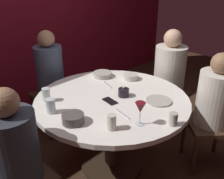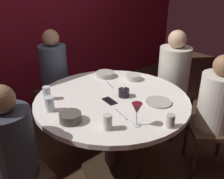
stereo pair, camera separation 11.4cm
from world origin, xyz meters
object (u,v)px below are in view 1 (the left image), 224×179
Objects in this scene: cup_center_front at (173,119)px; cup_by_left_diner at (51,106)px; seated_diner_front_right at (215,100)px; dining_table at (112,113)px; wine_glass at (140,109)px; seated_diner_left at (14,150)px; cup_by_right_diner at (46,95)px; seated_diner_back at (50,72)px; bowl_serving_large at (73,119)px; seated_diner_right at (170,71)px; bowl_small_white at (130,77)px; dinner_plate at (159,101)px; cup_near_candle at (112,122)px; bowl_salad_center at (102,74)px; candle_holder at (124,92)px; cell_phone at (110,101)px.

cup_by_left_diner is at bearing 122.49° from cup_center_front.
seated_diner_front_right is 11.84× the size of cup_center_front.
dining_table is 0.54m from wine_glass.
cup_center_front is (0.90, -0.61, 0.08)m from seated_diner_left.
cup_by_right_diner is (0.49, 0.36, 0.09)m from seated_diner_left.
seated_diner_back is 7.29× the size of bowl_serving_large.
seated_diner_right is at bearing 33.00° from cup_center_front.
bowl_serving_large is (-0.48, -1.01, 0.05)m from seated_diner_back.
seated_diner_back is 0.99× the size of seated_diner_right.
seated_diner_left reaches higher than bowl_small_white.
cup_near_candle reaches higher than dinner_plate.
cup_by_right_diner reaches higher than dinner_plate.
bowl_salad_center is 1.97× the size of cup_center_front.
cup_near_candle is at bearing -15.34° from seated_diner_back.
cup_by_right_diner is (-0.64, 0.69, 0.05)m from dinner_plate.
dinner_plate is 0.74m from bowl_salad_center.
cup_by_right_diner reaches higher than bowl_salad_center.
cup_near_candle is at bearing -148.43° from bowl_small_white.
candle_holder is 0.64m from cup_by_left_diner.
dining_table is at bearing 0.00° from seated_diner_right.
wine_glass reaches higher than cell_phone.
seated_diner_left is at bearing 171.03° from bowl_serving_large.
seated_diner_back is 1.55m from cup_center_front.
dinner_plate is at bearing -47.23° from cup_by_right_diner.
seated_diner_left reaches higher than dining_table.
dinner_plate is 1.56× the size of cell_phone.
cup_near_candle is (0.13, -0.26, 0.02)m from bowl_serving_large.
cup_by_right_diner is (-0.52, 0.41, 0.02)m from candle_holder.
candle_holder is 0.31m from dinner_plate.
seated_diner_back is at bearing 56.78° from cup_by_left_diner.
dinner_plate is at bearing 142.38° from cell_phone.
seated_diner_right is 1.41m from bowl_serving_large.
wine_glass reaches higher than cup_by_right_diner.
dining_table is 0.49m from bowl_small_white.
bowl_small_white is (0.43, 0.15, 0.18)m from dining_table.
bowl_salad_center is at bearing 73.89° from cup_center_front.
dining_table is 0.91m from seated_diner_front_right.
dinner_plate is (-0.42, 0.31, 0.04)m from seated_diner_front_right.
wine_glass is 0.93× the size of bowl_salad_center.
seated_diner_front_right is at bearing 148.25° from cell_phone.
seated_diner_right is (0.93, 0.00, 0.15)m from dining_table.
bowl_salad_center reaches higher than dinner_plate.
candle_holder is 0.82× the size of cup_by_right_diner.
cup_by_left_diner is at bearing 119.29° from wine_glass.
cup_by_right_diner is at bearing 1.65° from seated_diner_front_right.
bowl_salad_center is at bearing 61.67° from wine_glass.
wine_glass is at bearing -6.94° from seated_diner_back.
candle_holder is at bearing -149.15° from bowl_small_white.
wine_glass is at bearing 131.85° from cup_center_front.
seated_diner_front_right is 9.75× the size of cup_by_right_diner.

